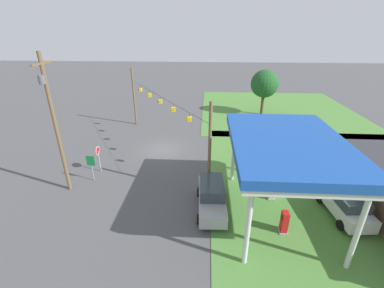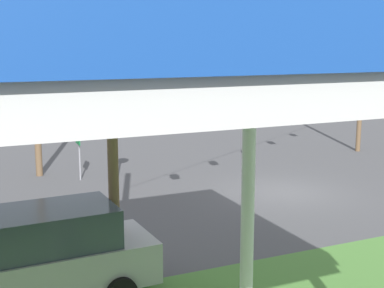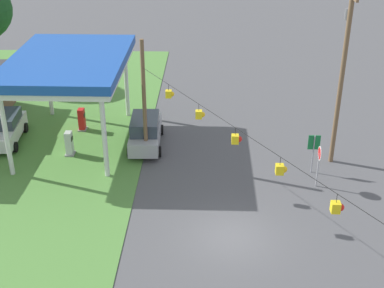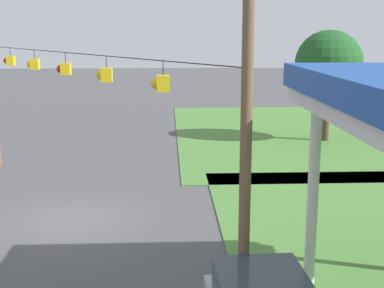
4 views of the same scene
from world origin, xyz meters
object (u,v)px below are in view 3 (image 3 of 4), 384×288
(fuel_pump_near, at_px, (69,144))
(fuel_pump_far, at_px, (82,120))
(car_at_pumps_rear, at_px, (5,128))
(stop_sign_roadside, at_px, (319,158))
(utility_pole_main, at_px, (343,68))
(gas_station_canopy, at_px, (68,65))
(car_at_pumps_front, at_px, (145,131))
(route_sign, at_px, (314,146))

(fuel_pump_near, distance_m, fuel_pump_far, 3.62)
(car_at_pumps_rear, relative_size, stop_sign_roadside, 1.93)
(fuel_pump_far, distance_m, utility_pole_main, 17.51)
(gas_station_canopy, height_order, stop_sign_roadside, gas_station_canopy)
(gas_station_canopy, distance_m, fuel_pump_far, 4.92)
(fuel_pump_far, bearing_deg, car_at_pumps_rear, 112.45)
(fuel_pump_near, relative_size, utility_pole_main, 0.15)
(car_at_pumps_front, height_order, car_at_pumps_rear, car_at_pumps_front)
(car_at_pumps_front, height_order, route_sign, route_sign)
(fuel_pump_near, xyz_separation_m, car_at_pumps_rear, (1.71, 4.64, 0.23))
(route_sign, distance_m, utility_pole_main, 4.74)
(stop_sign_roadside, distance_m, route_sign, 1.62)
(car_at_pumps_front, bearing_deg, route_sign, -109.13)
(gas_station_canopy, height_order, fuel_pump_near, gas_station_canopy)
(stop_sign_roadside, xyz_separation_m, utility_pole_main, (3.04, -1.43, 4.19))
(gas_station_canopy, xyz_separation_m, car_at_pumps_front, (-0.37, -4.63, -4.28))
(utility_pole_main, bearing_deg, car_at_pumps_front, 81.75)
(stop_sign_roadside, bearing_deg, car_at_pumps_rear, -104.38)
(fuel_pump_far, relative_size, stop_sign_roadside, 0.63)
(fuel_pump_near, distance_m, car_at_pumps_rear, 4.95)
(utility_pole_main, bearing_deg, car_at_pumps_rear, 84.66)
(car_at_pumps_rear, xyz_separation_m, route_sign, (-3.37, -19.46, 0.73))
(car_at_pumps_front, xyz_separation_m, route_sign, (-3.11, -10.18, 0.66))
(fuel_pump_far, bearing_deg, gas_station_canopy, 179.95)
(fuel_pump_near, relative_size, route_sign, 0.66)
(gas_station_canopy, xyz_separation_m, fuel_pump_near, (-1.81, -0.00, -4.58))
(car_at_pumps_front, distance_m, utility_pole_main, 12.74)
(gas_station_canopy, bearing_deg, route_sign, -103.21)
(gas_station_canopy, bearing_deg, fuel_pump_far, -0.05)
(gas_station_canopy, bearing_deg, car_at_pumps_front, -94.59)
(fuel_pump_near, height_order, car_at_pumps_rear, car_at_pumps_rear)
(fuel_pump_near, xyz_separation_m, fuel_pump_far, (3.62, 0.00, 0.00))
(gas_station_canopy, relative_size, car_at_pumps_front, 1.96)
(gas_station_canopy, height_order, utility_pole_main, utility_pole_main)
(stop_sign_roadside, bearing_deg, fuel_pump_far, -114.98)
(gas_station_canopy, distance_m, utility_pole_main, 16.40)
(fuel_pump_near, bearing_deg, fuel_pump_far, 0.00)
(car_at_pumps_front, distance_m, stop_sign_roadside, 11.26)
(route_sign, relative_size, utility_pole_main, 0.22)
(car_at_pumps_rear, bearing_deg, fuel_pump_near, 64.76)
(car_at_pumps_rear, height_order, route_sign, route_sign)
(route_sign, bearing_deg, stop_sign_roadside, -179.67)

